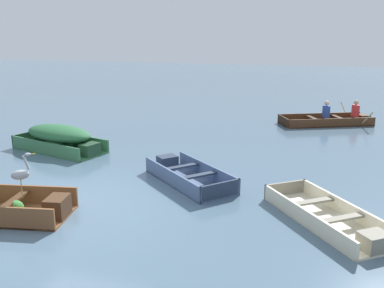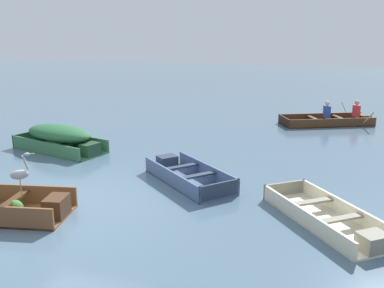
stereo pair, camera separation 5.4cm
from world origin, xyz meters
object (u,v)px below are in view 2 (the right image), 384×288
Objects in this scene: rowboat_dark_varnish_with_crew at (332,120)px; skiff_slate_blue_near_moored at (186,175)px; skiff_cream_mid_moored at (329,219)px; skiff_green_far_moored at (60,136)px; heron_on_dinghy at (20,173)px.

skiff_slate_blue_near_moored is at bearing -112.68° from rowboat_dark_varnish_with_crew.
rowboat_dark_varnish_with_crew reaches higher than skiff_cream_mid_moored.
heron_on_dinghy is at bearing -63.59° from skiff_green_far_moored.
skiff_slate_blue_near_moored is 4.60m from skiff_green_far_moored.
heron_on_dinghy is (-5.44, -1.43, 0.78)m from skiff_cream_mid_moored.
skiff_green_far_moored is (-7.58, 2.87, 0.33)m from skiff_cream_mid_moored.
skiff_slate_blue_near_moored is 0.84× the size of skiff_green_far_moored.
skiff_slate_blue_near_moored is at bearing -17.84° from skiff_green_far_moored.
heron_on_dinghy is at bearing -165.29° from skiff_cream_mid_moored.
skiff_cream_mid_moored is at bearing -20.76° from skiff_green_far_moored.
skiff_slate_blue_near_moored is at bearing 52.39° from heron_on_dinghy.
rowboat_dark_varnish_with_crew is 4.21× the size of heron_on_dinghy.
rowboat_dark_varnish_with_crew is at bearing 89.84° from skiff_cream_mid_moored.
skiff_cream_mid_moored is 0.91× the size of skiff_green_far_moored.
skiff_cream_mid_moored is at bearing -24.55° from skiff_slate_blue_near_moored.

